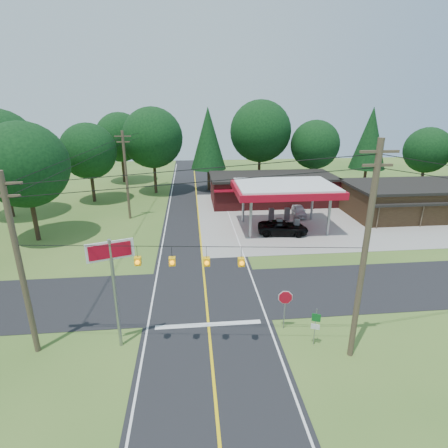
{
  "coord_description": "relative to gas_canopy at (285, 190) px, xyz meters",
  "views": [
    {
      "loc": [
        -0.82,
        -21.77,
        12.99
      ],
      "look_at": [
        2.0,
        7.0,
        2.8
      ],
      "focal_mm": 28.0,
      "sensor_mm": 36.0,
      "label": 1
    }
  ],
  "objects": [
    {
      "name": "overhead_beacons",
      "position": [
        -10.0,
        -19.0,
        1.95
      ],
      "size": [
        17.04,
        2.04,
        1.03
      ],
      "color": "black",
      "rests_on": "ground"
    },
    {
      "name": "route_sign_post",
      "position": [
        -3.2,
        -19.02,
        -2.87
      ],
      "size": [
        0.45,
        0.21,
        2.34
      ],
      "color": "gray",
      "rests_on": "ground"
    },
    {
      "name": "main_highway",
      "position": [
        -9.0,
        -13.0,
        -4.26
      ],
      "size": [
        8.0,
        120.0,
        0.02
      ],
      "primitive_type": "cube",
      "color": "black",
      "rests_on": "ground"
    },
    {
      "name": "utility_pole_far_left",
      "position": [
        -17.0,
        5.0,
        0.93
      ],
      "size": [
        1.8,
        0.3,
        10.0
      ],
      "color": "#473828",
      "rests_on": "ground"
    },
    {
      "name": "lane_center_yellow",
      "position": [
        -9.0,
        -13.0,
        -4.24
      ],
      "size": [
        0.15,
        110.0,
        0.0
      ],
      "primitive_type": "cube",
      "color": "yellow",
      "rests_on": "main_highway"
    },
    {
      "name": "gas_canopy",
      "position": [
        0.0,
        0.0,
        0.0
      ],
      "size": [
        10.6,
        7.4,
        4.88
      ],
      "color": "gray",
      "rests_on": "ground"
    },
    {
      "name": "ground",
      "position": [
        -9.0,
        -13.0,
        -4.27
      ],
      "size": [
        120.0,
        120.0,
        0.0
      ],
      "primitive_type": "plane",
      "color": "#396022",
      "rests_on": "ground"
    },
    {
      "name": "cross_road",
      "position": [
        -9.0,
        -13.0,
        -4.25
      ],
      "size": [
        70.0,
        7.0,
        0.02
      ],
      "primitive_type": "cube",
      "color": "black",
      "rests_on": "ground"
    },
    {
      "name": "convenience_store",
      "position": [
        1.0,
        9.98,
        -2.35
      ],
      "size": [
        16.4,
        7.55,
        3.8
      ],
      "color": "maroon",
      "rests_on": "ground"
    },
    {
      "name": "strip_building",
      "position": [
        19.0,
        2.98,
        -2.35
      ],
      "size": [
        20.4,
        8.75,
        3.8
      ],
      "color": "#302013",
      "rests_on": "ground"
    },
    {
      "name": "octagonal_stop_sign",
      "position": [
        -4.5,
        -17.38,
        -2.33
      ],
      "size": [
        0.89,
        0.16,
        2.59
      ],
      "color": "gray",
      "rests_on": "ground"
    },
    {
      "name": "sedan_car",
      "position": [
        3.0,
        4.0,
        -3.66
      ],
      "size": [
        3.96,
        3.96,
        1.22
      ],
      "primitive_type": "imported",
      "rotation": [
        0.0,
        0.0,
        -0.11
      ],
      "color": "silver",
      "rests_on": "ground"
    },
    {
      "name": "treeline_backdrop",
      "position": [
        -8.18,
        11.01,
        3.22
      ],
      "size": [
        70.27,
        51.59,
        13.3
      ],
      "color": "#332316",
      "rests_on": "ground"
    },
    {
      "name": "suv_car",
      "position": [
        -0.5,
        -1.84,
        -3.56
      ],
      "size": [
        5.73,
        5.73,
        1.42
      ],
      "primitive_type": "imported",
      "rotation": [
        0.0,
        0.0,
        1.44
      ],
      "color": "black",
      "rests_on": "ground"
    },
    {
      "name": "big_stop_sign",
      "position": [
        -14.0,
        -18.01,
        0.46
      ],
      "size": [
        2.29,
        0.83,
        6.42
      ],
      "color": "gray",
      "rests_on": "ground"
    },
    {
      "name": "utility_pole_near_right",
      "position": [
        -1.5,
        -20.0,
        1.69
      ],
      "size": [
        1.8,
        0.3,
        11.5
      ],
      "color": "#473828",
      "rests_on": "ground"
    },
    {
      "name": "utility_pole_near_left",
      "position": [
        -18.5,
        -18.0,
        0.93
      ],
      "size": [
        1.8,
        0.3,
        10.0
      ],
      "color": "#473828",
      "rests_on": "ground"
    },
    {
      "name": "utility_pole_north",
      "position": [
        -15.5,
        22.0,
        0.48
      ],
      "size": [
        0.3,
        0.3,
        9.5
      ],
      "color": "#473828",
      "rests_on": "ground"
    }
  ]
}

